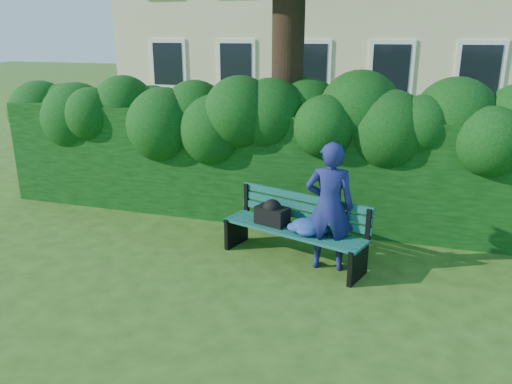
% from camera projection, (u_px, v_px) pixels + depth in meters
% --- Properties ---
extents(ground, '(80.00, 80.00, 0.00)m').
position_uv_depth(ground, '(242.00, 275.00, 6.45)').
color(ground, '#2F4B17').
rests_on(ground, ground).
extents(hedge, '(10.00, 1.00, 1.80)m').
position_uv_depth(hedge, '(285.00, 167.00, 8.17)').
color(hedge, black).
rests_on(hedge, ground).
extents(park_bench, '(2.09, 1.14, 0.89)m').
position_uv_depth(park_bench, '(294.00, 225.00, 6.75)').
color(park_bench, '#0F4F4C').
rests_on(park_bench, ground).
extents(man_reading, '(0.66, 0.47, 1.71)m').
position_uv_depth(man_reading, '(329.00, 207.00, 6.42)').
color(man_reading, navy).
rests_on(man_reading, ground).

